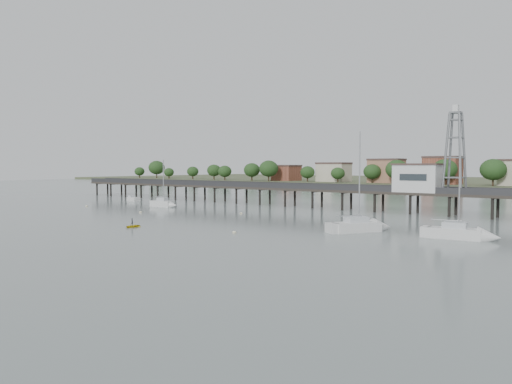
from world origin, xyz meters
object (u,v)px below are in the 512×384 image
pier (303,189)px  white_tender (133,199)px  sailboat_c (365,227)px  yellow_dinghy (132,227)px  lattice_tower (455,153)px  sailboat_d (466,234)px  sailboat_b (165,204)px

pier → white_tender: (-43.32, -11.47, -3.31)m
sailboat_c → yellow_dinghy: 32.98m
lattice_tower → sailboat_c: 30.73m
pier → sailboat_d: (41.37, -28.11, -3.15)m
sailboat_d → sailboat_c: sailboat_c is taller
lattice_tower → sailboat_b: 58.67m
lattice_tower → sailboat_c: lattice_tower is taller
sailboat_d → yellow_dinghy: size_ratio=5.34×
sailboat_c → yellow_dinghy: bearing=152.6°
sailboat_d → sailboat_b: bearing=165.6°
pier → yellow_dinghy: (0.01, -45.34, -3.79)m
sailboat_c → lattice_tower: bearing=26.4°
pier → lattice_tower: bearing=0.0°
pier → lattice_tower: lattice_tower is taller
white_tender → lattice_tower: bearing=18.0°
sailboat_c → pier: bearing=77.1°
lattice_tower → yellow_dinghy: 56.31m
sailboat_c → sailboat_d: bearing=-54.8°
white_tender → yellow_dinghy: size_ratio=1.68×
sailboat_b → white_tender: bearing=154.2°
sailboat_b → white_tender: 21.41m
sailboat_b → sailboat_d: 65.21m
pier → sailboat_b: bearing=-141.2°
lattice_tower → sailboat_d: (9.87, -28.11, -10.46)m
white_tender → yellow_dinghy: bearing=-28.7°
pier → sailboat_d: sailboat_d is taller
lattice_tower → sailboat_b: (-54.64, -18.63, -10.44)m
lattice_tower → white_tender: size_ratio=3.64×
sailboat_c → white_tender: sailboat_c is taller
sailboat_b → yellow_dinghy: bearing=-55.4°
sailboat_d → lattice_tower: bearing=103.3°
sailboat_b → sailboat_d: (64.52, -9.48, -0.02)m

